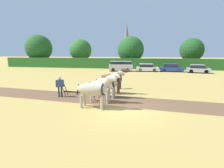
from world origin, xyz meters
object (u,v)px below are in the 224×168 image
draft_horse_lead_left (94,89)px  plow (74,93)px  parked_van (121,66)px  parked_car_center_left (171,68)px  draft_horse_lead_right (102,86)px  farmer_beside_team (120,80)px  draft_horse_trail_left (108,83)px  tree_far_left (39,48)px  farmer_at_plow (60,85)px  parked_car_center (198,69)px  parked_car_left (147,68)px  tree_center_left (131,50)px  tree_center (192,50)px  draft_horse_trail_right (113,79)px  tree_left (81,50)px  church_spire (126,41)px

draft_horse_lead_left → plow: draft_horse_lead_left is taller
plow → parked_van: size_ratio=0.36×
parked_van → parked_car_center_left: bearing=-1.3°
draft_horse_lead_right → farmer_beside_team: bearing=88.5°
draft_horse_lead_left → parked_van: draft_horse_lead_left is taller
draft_horse_trail_left → tree_far_left: bearing=136.3°
draft_horse_lead_left → draft_horse_trail_left: draft_horse_lead_left is taller
farmer_at_plow → parked_van: bearing=140.5°
parked_car_center_left → farmer_beside_team: bearing=-108.8°
draft_horse_trail_left → plow: draft_horse_trail_left is taller
parked_car_center → parked_car_left: bearing=-175.3°
tree_far_left → draft_horse_lead_right: tree_far_left is taller
farmer_beside_team → parked_car_left: 17.34m
tree_center_left → draft_horse_trail_left: size_ratio=2.83×
farmer_at_plow → tree_far_left: bearing=-177.9°
tree_center → farmer_beside_team: (-13.01, -26.76, -3.30)m
tree_far_left → draft_horse_trail_right: (25.39, -27.85, -3.42)m
draft_horse_trail_left → draft_horse_trail_right: (0.14, 1.46, 0.11)m
tree_left → draft_horse_lead_right: bearing=-66.7°
farmer_beside_team → church_spire: bearing=124.8°
tree_center_left → plow: (-2.11, -30.47, -4.00)m
plow → parked_van: parked_van is taller
tree_far_left → parked_van: 25.46m
tree_center → parked_car_left: 14.47m
tree_far_left → parked_car_center: (37.64, -9.19, -4.07)m
draft_horse_trail_left → farmer_beside_team: 3.69m
draft_horse_lead_left → parked_car_center: 26.30m
draft_horse_lead_left → farmer_at_plow: size_ratio=1.72×
tree_center → parked_car_center_left: bearing=-121.5°
parked_car_center → tree_center: bearing=92.5°
tree_far_left → draft_horse_lead_left: size_ratio=2.82×
tree_left → parked_van: tree_left is taller
draft_horse_trail_right → farmer_beside_team: (0.35, 2.17, -0.50)m
church_spire → draft_horse_lead_right: 57.01m
draft_horse_lead_left → plow: (-2.55, 2.46, -0.99)m
tree_far_left → parked_car_center_left: size_ratio=1.88×
tree_center → parked_car_center: size_ratio=1.66×
farmer_at_plow → draft_horse_trail_right: bearing=82.9°
parked_car_left → parked_van: bearing=-179.1°
tree_far_left → parked_car_left: bearing=-16.7°
draft_horse_trail_right → farmer_at_plow: size_ratio=1.57×
draft_horse_lead_left → draft_horse_lead_right: bearing=89.9°
plow → parked_car_center: bearing=59.0°
parked_van → draft_horse_trail_right: bearing=-91.6°
farmer_beside_team → parked_van: (-2.24, 16.63, 0.15)m
tree_center → draft_horse_lead_left: tree_center is taller
church_spire → draft_horse_lead_left: (4.22, -57.90, -6.65)m
parked_car_center → draft_horse_trail_right: bearing=-114.6°
parked_car_left → draft_horse_lead_left: bearing=-103.1°
parked_car_center_left → parked_car_center: size_ratio=1.06×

